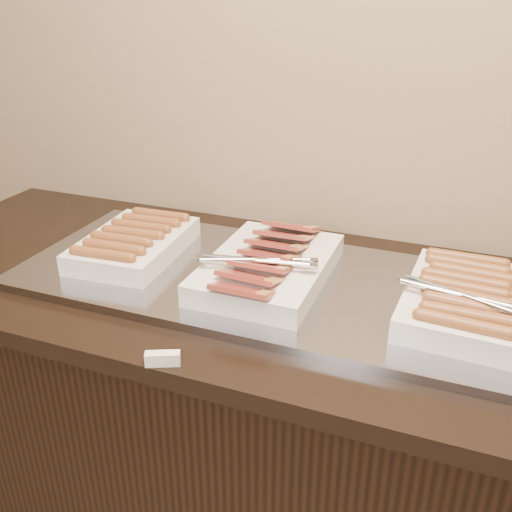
% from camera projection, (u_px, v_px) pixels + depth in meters
% --- Properties ---
extents(counter, '(2.06, 0.76, 0.90)m').
position_uv_depth(counter, '(274.00, 435.00, 1.51)').
color(counter, black).
rests_on(counter, ground).
extents(warming_tray, '(1.20, 0.50, 0.02)m').
position_uv_depth(warming_tray, '(273.00, 282.00, 1.32)').
color(warming_tray, '#9598A3').
rests_on(warming_tray, counter).
extents(dish_left, '(0.24, 0.34, 0.07)m').
position_uv_depth(dish_left, '(134.00, 243.00, 1.42)').
color(dish_left, silver).
rests_on(dish_left, warming_tray).
extents(dish_center, '(0.27, 0.41, 0.09)m').
position_uv_depth(dish_center, '(268.00, 266.00, 1.30)').
color(dish_center, silver).
rests_on(dish_center, warming_tray).
extents(dish_right, '(0.27, 0.36, 0.08)m').
position_uv_depth(dish_right, '(465.00, 299.00, 1.16)').
color(dish_right, silver).
rests_on(dish_right, warming_tray).
extents(label_holder, '(0.07, 0.04, 0.03)m').
position_uv_depth(label_holder, '(163.00, 359.00, 1.04)').
color(label_holder, silver).
rests_on(label_holder, counter).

